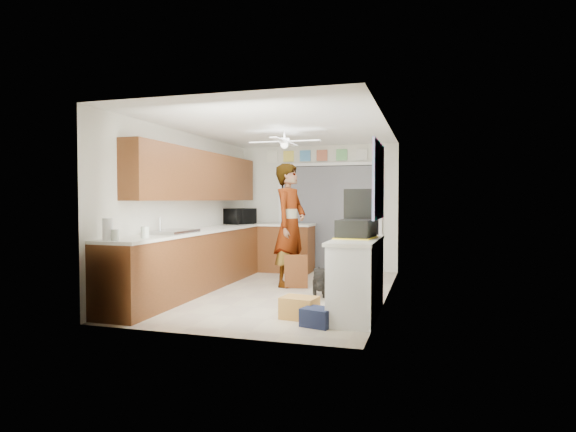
# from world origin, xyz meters

# --- Properties ---
(floor) EXTENTS (5.00, 5.00, 0.00)m
(floor) POSITION_xyz_m (0.00, 0.00, 0.00)
(floor) COLOR #B8A694
(floor) RESTS_ON ground
(ceiling) EXTENTS (5.00, 5.00, 0.00)m
(ceiling) POSITION_xyz_m (0.00, 0.00, 2.50)
(ceiling) COLOR white
(ceiling) RESTS_ON ground
(wall_back) EXTENTS (3.20, 0.00, 3.20)m
(wall_back) POSITION_xyz_m (0.00, 2.50, 1.25)
(wall_back) COLOR silver
(wall_back) RESTS_ON ground
(wall_front) EXTENTS (3.20, 0.00, 3.20)m
(wall_front) POSITION_xyz_m (0.00, -2.50, 1.25)
(wall_front) COLOR silver
(wall_front) RESTS_ON ground
(wall_left) EXTENTS (0.00, 5.00, 5.00)m
(wall_left) POSITION_xyz_m (-1.60, 0.00, 1.25)
(wall_left) COLOR silver
(wall_left) RESTS_ON ground
(wall_right) EXTENTS (0.00, 5.00, 5.00)m
(wall_right) POSITION_xyz_m (1.60, 0.00, 1.25)
(wall_right) COLOR silver
(wall_right) RESTS_ON ground
(left_base_cabinets) EXTENTS (0.60, 4.80, 0.90)m
(left_base_cabinets) POSITION_xyz_m (-1.30, 0.00, 0.45)
(left_base_cabinets) COLOR brown
(left_base_cabinets) RESTS_ON floor
(left_countertop) EXTENTS (0.62, 4.80, 0.04)m
(left_countertop) POSITION_xyz_m (-1.29, 0.00, 0.92)
(left_countertop) COLOR white
(left_countertop) RESTS_ON left_base_cabinets
(upper_cabinets) EXTENTS (0.32, 4.00, 0.80)m
(upper_cabinets) POSITION_xyz_m (-1.44, 0.20, 1.80)
(upper_cabinets) COLOR brown
(upper_cabinets) RESTS_ON wall_left
(sink_basin) EXTENTS (0.50, 0.76, 0.06)m
(sink_basin) POSITION_xyz_m (-1.29, -1.00, 0.95)
(sink_basin) COLOR silver
(sink_basin) RESTS_ON left_countertop
(faucet) EXTENTS (0.03, 0.03, 0.22)m
(faucet) POSITION_xyz_m (-1.48, -1.00, 1.05)
(faucet) COLOR silver
(faucet) RESTS_ON left_countertop
(peninsula_base) EXTENTS (1.00, 0.60, 0.90)m
(peninsula_base) POSITION_xyz_m (-0.50, 2.00, 0.45)
(peninsula_base) COLOR brown
(peninsula_base) RESTS_ON floor
(peninsula_top) EXTENTS (1.04, 0.64, 0.04)m
(peninsula_top) POSITION_xyz_m (-0.50, 2.00, 0.92)
(peninsula_top) COLOR white
(peninsula_top) RESTS_ON peninsula_base
(back_opening_recess) EXTENTS (2.00, 0.06, 2.10)m
(back_opening_recess) POSITION_xyz_m (0.25, 2.47, 1.05)
(back_opening_recess) COLOR black
(back_opening_recess) RESTS_ON wall_back
(curtain_panel) EXTENTS (1.90, 0.03, 2.05)m
(curtain_panel) POSITION_xyz_m (0.25, 2.43, 1.05)
(curtain_panel) COLOR gray
(curtain_panel) RESTS_ON wall_back
(door_trim_left) EXTENTS (0.06, 0.04, 2.10)m
(door_trim_left) POSITION_xyz_m (-0.77, 2.44, 1.05)
(door_trim_left) COLOR white
(door_trim_left) RESTS_ON wall_back
(door_trim_right) EXTENTS (0.06, 0.04, 2.10)m
(door_trim_right) POSITION_xyz_m (1.27, 2.44, 1.05)
(door_trim_right) COLOR white
(door_trim_right) RESTS_ON wall_back
(door_trim_head) EXTENTS (2.10, 0.04, 0.06)m
(door_trim_head) POSITION_xyz_m (0.25, 2.44, 2.12)
(door_trim_head) COLOR white
(door_trim_head) RESTS_ON wall_back
(header_frame_0) EXTENTS (0.22, 0.02, 0.22)m
(header_frame_0) POSITION_xyz_m (-0.60, 2.47, 2.30)
(header_frame_0) COLOR #E2CD4B
(header_frame_0) RESTS_ON wall_back
(header_frame_1) EXTENTS (0.22, 0.02, 0.22)m
(header_frame_1) POSITION_xyz_m (-0.25, 2.47, 2.30)
(header_frame_1) COLOR #4D91CF
(header_frame_1) RESTS_ON wall_back
(header_frame_2) EXTENTS (0.22, 0.02, 0.22)m
(header_frame_2) POSITION_xyz_m (0.10, 2.47, 2.30)
(header_frame_2) COLOR #BB6246
(header_frame_2) RESTS_ON wall_back
(header_frame_3) EXTENTS (0.22, 0.02, 0.22)m
(header_frame_3) POSITION_xyz_m (0.50, 2.47, 2.30)
(header_frame_3) COLOR #64B066
(header_frame_3) RESTS_ON wall_back
(header_frame_4) EXTENTS (0.22, 0.02, 0.22)m
(header_frame_4) POSITION_xyz_m (0.90, 2.47, 2.30)
(header_frame_4) COLOR silver
(header_frame_4) RESTS_ON wall_back
(route66_sign) EXTENTS (0.22, 0.02, 0.26)m
(route66_sign) POSITION_xyz_m (-0.95, 2.47, 2.30)
(route66_sign) COLOR silver
(route66_sign) RESTS_ON wall_back
(right_counter_base) EXTENTS (0.50, 1.40, 0.90)m
(right_counter_base) POSITION_xyz_m (1.35, -1.20, 0.45)
(right_counter_base) COLOR white
(right_counter_base) RESTS_ON floor
(right_counter_top) EXTENTS (0.54, 1.44, 0.04)m
(right_counter_top) POSITION_xyz_m (1.34, -1.20, 0.92)
(right_counter_top) COLOR white
(right_counter_top) RESTS_ON right_counter_base
(abstract_painting) EXTENTS (0.03, 1.15, 0.95)m
(abstract_painting) POSITION_xyz_m (1.58, -1.00, 1.65)
(abstract_painting) COLOR #F359D1
(abstract_painting) RESTS_ON wall_right
(ceiling_fan) EXTENTS (1.14, 1.14, 0.24)m
(ceiling_fan) POSITION_xyz_m (0.00, 0.20, 2.32)
(ceiling_fan) COLOR white
(ceiling_fan) RESTS_ON ceiling
(microwave) EXTENTS (0.54, 0.64, 0.30)m
(microwave) POSITION_xyz_m (-1.32, 1.60, 1.09)
(microwave) COLOR black
(microwave) RESTS_ON left_countertop
(jar_a) EXTENTS (0.13, 0.13, 0.14)m
(jar_a) POSITION_xyz_m (-1.18, -1.83, 1.01)
(jar_a) COLOR silver
(jar_a) RESTS_ON left_countertop
(jar_b) EXTENTS (0.10, 0.10, 0.13)m
(jar_b) POSITION_xyz_m (-1.31, -2.25, 1.01)
(jar_b) COLOR silver
(jar_b) RESTS_ON left_countertop
(paper_towel_roll) EXTENTS (0.14, 0.14, 0.26)m
(paper_towel_roll) POSITION_xyz_m (-1.41, -2.25, 1.07)
(paper_towel_roll) COLOR white
(paper_towel_roll) RESTS_ON left_countertop
(suitcase) EXTENTS (0.45, 0.57, 0.23)m
(suitcase) POSITION_xyz_m (1.32, -1.09, 1.05)
(suitcase) COLOR black
(suitcase) RESTS_ON right_counter_top
(suitcase_rim) EXTENTS (0.50, 0.62, 0.02)m
(suitcase_rim) POSITION_xyz_m (1.32, -1.09, 0.94)
(suitcase_rim) COLOR yellow
(suitcase_rim) RESTS_ON suitcase
(suitcase_lid) EXTENTS (0.42, 0.07, 0.50)m
(suitcase_lid) POSITION_xyz_m (1.32, -0.80, 1.30)
(suitcase_lid) COLOR black
(suitcase_lid) RESTS_ON suitcase
(cardboard_box) EXTENTS (0.46, 0.37, 0.26)m
(cardboard_box) POSITION_xyz_m (0.71, -1.53, 0.13)
(cardboard_box) COLOR olive
(cardboard_box) RESTS_ON floor
(navy_crate) EXTENTS (0.39, 0.35, 0.20)m
(navy_crate) POSITION_xyz_m (1.00, -1.81, 0.10)
(navy_crate) COLOR #161C37
(navy_crate) RESTS_ON floor
(cabinet_door_panel) EXTENTS (0.39, 0.22, 0.55)m
(cabinet_door_panel) POSITION_xyz_m (0.17, 0.27, 0.28)
(cabinet_door_panel) COLOR brown
(cabinet_door_panel) RESTS_ON floor
(man) EXTENTS (0.61, 0.81, 2.00)m
(man) POSITION_xyz_m (-0.00, 0.53, 1.00)
(man) COLOR white
(man) RESTS_ON floor
(dog) EXTENTS (0.36, 0.59, 0.43)m
(dog) POSITION_xyz_m (0.64, -0.16, 0.21)
(dog) COLOR black
(dog) RESTS_ON floor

